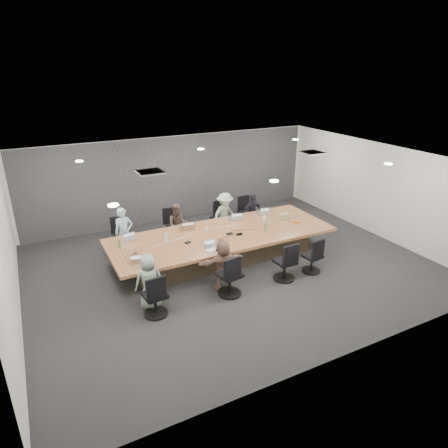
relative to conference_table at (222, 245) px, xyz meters
name	(u,v)px	position (x,y,z in m)	size (l,w,h in m)	color
floor	(231,266)	(0.00, -0.50, -0.40)	(10.00, 8.00, 0.00)	#2B2B2D
ceiling	(232,161)	(0.00, -0.50, 2.40)	(10.00, 8.00, 0.00)	white
wall_back	(175,178)	(0.00, 3.50, 1.00)	(10.00, 2.80, 0.00)	silver
wall_front	(344,292)	(0.00, -4.50, 1.00)	(10.00, 2.80, 0.00)	silver
wall_left	(8,258)	(-5.00, -0.50, 1.00)	(8.00, 2.80, 0.00)	silver
wall_right	(376,190)	(5.00, -0.50, 1.00)	(8.00, 2.80, 0.00)	silver
curtain	(176,179)	(0.00, 3.42, 1.00)	(9.80, 0.04, 2.80)	#4F4D54
conference_table	(222,245)	(0.00, 0.00, 0.00)	(6.00, 2.20, 0.74)	#4E3E2E
chair_0	(122,239)	(-2.30, 1.70, -0.03)	(0.51, 0.51, 0.75)	black
chair_1	(174,229)	(-0.75, 1.70, -0.02)	(0.52, 0.52, 0.77)	black
chair_2	(220,220)	(0.77, 1.70, -0.02)	(0.52, 0.52, 0.77)	black
chair_3	(246,215)	(1.74, 1.70, -0.01)	(0.52, 0.52, 0.77)	black
chair_4	(155,298)	(-2.44, -1.70, 0.00)	(0.54, 0.54, 0.80)	black
chair_5	(230,278)	(-0.68, -1.70, 0.02)	(0.57, 0.57, 0.85)	black
chair_6	(285,264)	(0.84, -1.70, 0.00)	(0.55, 0.55, 0.81)	black
chair_7	(312,259)	(1.68, -1.70, -0.04)	(0.49, 0.49, 0.73)	black
person_0	(124,233)	(-2.30, 1.35, 0.30)	(0.51, 0.33, 1.40)	#9CBAC7
laptop_0	(129,238)	(-2.30, 0.80, 0.35)	(0.33, 0.22, 0.02)	#B2B2B7
person_1	(178,225)	(-0.75, 1.35, 0.23)	(0.62, 0.48, 1.27)	#4D3E36
laptop_1	(185,228)	(-0.75, 0.80, 0.35)	(0.35, 0.24, 0.02)	#8C6647
person_2	(225,215)	(0.77, 1.35, 0.29)	(0.89, 0.51, 1.38)	#95A997
laptop_2	(233,219)	(0.77, 0.80, 0.35)	(0.34, 0.23, 0.02)	#B2B2B7
person_3	(252,212)	(1.74, 1.35, 0.20)	(0.70, 0.29, 1.20)	#22212B
laptop_3	(262,213)	(1.74, 0.80, 0.35)	(0.29, 0.20, 0.02)	#B2B2B7
person_4	(149,281)	(-2.44, -1.35, 0.23)	(0.61, 0.40, 1.26)	gray
laptop_4	(141,265)	(-2.44, -0.80, 0.35)	(0.34, 0.23, 0.02)	#8C6647
person_5	(223,264)	(-0.68, -1.35, 0.21)	(1.14, 0.36, 1.23)	#845F51
laptop_5	(212,250)	(-0.68, -0.80, 0.35)	(0.29, 0.20, 0.02)	#B2B2B7
bottle_green_left	(119,244)	(-2.65, 0.35, 0.45)	(0.06, 0.06, 0.23)	#4E8E4C
bottle_green_right	(265,227)	(1.13, -0.34, 0.45)	(0.06, 0.06, 0.23)	#4E8E4C
bottle_clear	(166,238)	(-1.51, 0.17, 0.46)	(0.07, 0.07, 0.24)	silver
cup_white_far	(206,230)	(-0.31, 0.33, 0.39)	(0.07, 0.07, 0.09)	white
cup_white_near	(265,218)	(1.55, 0.35, 0.39)	(0.09, 0.09, 0.11)	white
mug_brown	(136,255)	(-2.43, -0.32, 0.40)	(0.10, 0.10, 0.12)	brown
mic_left	(188,242)	(-1.05, -0.14, 0.35)	(0.14, 0.10, 0.03)	black
mic_right	(230,234)	(0.15, -0.12, 0.35)	(0.15, 0.10, 0.03)	black
stapler	(239,234)	(0.35, -0.31, 0.37)	(0.16, 0.04, 0.06)	black
canvas_bag	(284,216)	(2.10, 0.16, 0.42)	(0.29, 0.18, 0.16)	tan
snack_packet	(297,222)	(2.26, -0.24, 0.36)	(0.16, 0.11, 0.04)	#D66119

